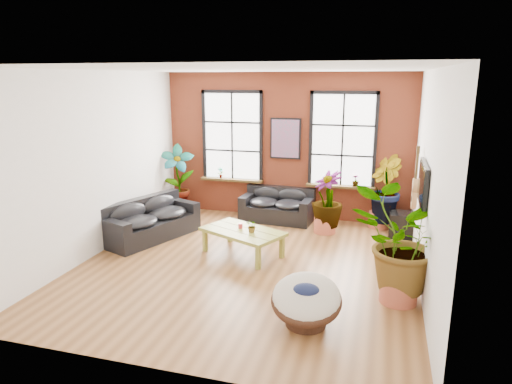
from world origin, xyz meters
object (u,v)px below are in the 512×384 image
coffee_table (243,233)px  papasan_chair (306,300)px  sofa_back (277,206)px  sofa_left (149,221)px

coffee_table → papasan_chair: bearing=-29.8°
sofa_back → sofa_left: size_ratio=0.77×
coffee_table → sofa_left: bearing=-165.4°
sofa_back → sofa_left: sofa_left is taller
sofa_back → papasan_chair: size_ratio=1.63×
sofa_back → papasan_chair: 4.87m
sofa_back → papasan_chair: sofa_back is taller
sofa_back → coffee_table: bearing=-89.3°
sofa_left → coffee_table: size_ratio=1.29×
sofa_left → coffee_table: (2.22, -0.39, 0.06)m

